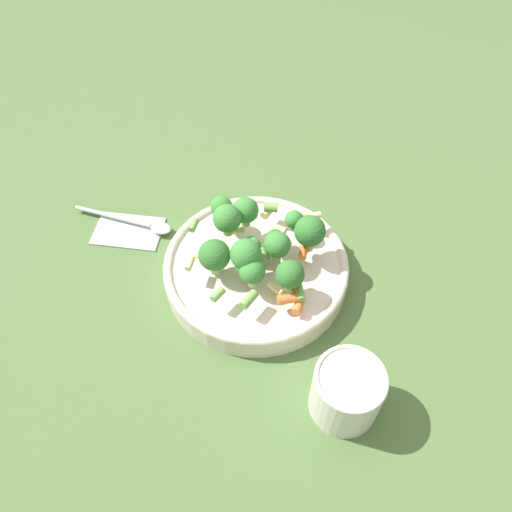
# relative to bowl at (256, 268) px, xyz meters

# --- Properties ---
(ground_plane) EXTENTS (3.00, 3.00, 0.00)m
(ground_plane) POSITION_rel_bowl_xyz_m (0.00, 0.00, -0.02)
(ground_plane) COLOR #4C6B38
(bowl) EXTENTS (0.28, 0.28, 0.04)m
(bowl) POSITION_rel_bowl_xyz_m (0.00, 0.00, 0.00)
(bowl) COLOR beige
(bowl) RESTS_ON ground_plane
(pasta_salad) EXTENTS (0.21, 0.22, 0.08)m
(pasta_salad) POSITION_rel_bowl_xyz_m (-0.00, 0.00, 0.06)
(pasta_salad) COLOR #8CB766
(pasta_salad) RESTS_ON bowl
(cup) EXTENTS (0.09, 0.09, 0.09)m
(cup) POSITION_rel_bowl_xyz_m (-0.14, 0.20, 0.02)
(cup) COLOR silver
(cup) RESTS_ON ground_plane
(napkin) EXTENTS (0.12, 0.08, 0.01)m
(napkin) POSITION_rel_bowl_xyz_m (0.23, -0.07, -0.02)
(napkin) COLOR #B2BCC6
(napkin) RESTS_ON ground_plane
(spoon) EXTENTS (0.18, 0.05, 0.01)m
(spoon) POSITION_rel_bowl_xyz_m (0.21, -0.08, -0.01)
(spoon) COLOR silver
(spoon) RESTS_ON napkin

